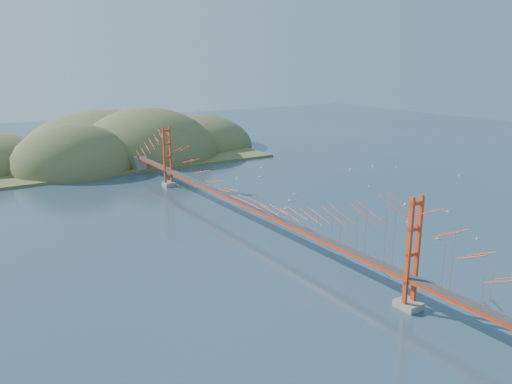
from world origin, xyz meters
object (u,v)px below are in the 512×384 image
sailboat_2 (408,221)px  sailboat_0 (285,208)px  sailboat_1 (294,194)px  bridge (248,181)px

sailboat_2 → sailboat_0: bearing=126.1°
sailboat_0 → sailboat_2: 19.82m
sailboat_1 → sailboat_2: bearing=-77.7°
sailboat_0 → sailboat_2: bearing=-53.9°
bridge → sailboat_0: 12.96m
bridge → sailboat_0: size_ratio=163.98×
sailboat_2 → sailboat_1: sailboat_1 is taller
sailboat_0 → sailboat_2: size_ratio=0.96×
bridge → sailboat_2: (21.72, -11.50, -6.87)m
bridge → sailboat_2: 25.52m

